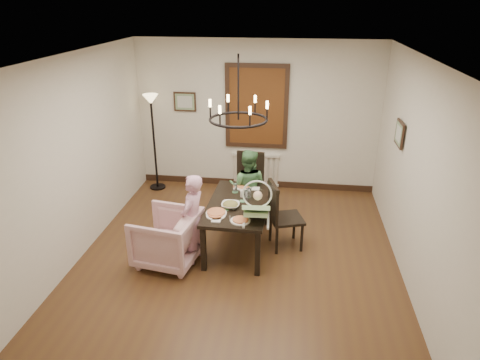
% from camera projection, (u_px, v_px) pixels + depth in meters
% --- Properties ---
extents(room_shell, '(4.51, 5.00, 2.81)m').
position_uv_depth(room_shell, '(242.00, 156.00, 6.01)').
color(room_shell, '#4B2E19').
rests_on(room_shell, ground).
extents(dining_table, '(0.89, 1.54, 0.71)m').
position_uv_depth(dining_table, '(239.00, 208.00, 6.22)').
color(dining_table, black).
rests_on(dining_table, room_shell).
extents(chair_far, '(0.51, 0.51, 1.07)m').
position_uv_depth(chair_far, '(248.00, 185.00, 7.20)').
color(chair_far, black).
rests_on(chair_far, room_shell).
extents(chair_right, '(0.58, 0.58, 1.04)m').
position_uv_depth(chair_right, '(287.00, 215.00, 6.25)').
color(chair_right, black).
rests_on(chair_right, room_shell).
extents(armchair, '(0.96, 0.94, 0.76)m').
position_uv_depth(armchair, '(167.00, 238.00, 5.93)').
color(armchair, beige).
rests_on(armchair, room_shell).
extents(elderly_woman, '(0.35, 0.44, 1.08)m').
position_uv_depth(elderly_woman, '(193.00, 226.00, 5.90)').
color(elderly_woman, '#CE91AA').
rests_on(elderly_woman, room_shell).
extents(seated_man, '(0.55, 0.45, 1.06)m').
position_uv_depth(seated_man, '(248.00, 194.00, 6.90)').
color(seated_man, '#487A48').
rests_on(seated_man, room_shell).
extents(baby_bouncer, '(0.45, 0.60, 0.38)m').
position_uv_depth(baby_bouncer, '(257.00, 207.00, 5.65)').
color(baby_bouncer, '#B8EAA1').
rests_on(baby_bouncer, dining_table).
extents(salad_bowl, '(0.31, 0.31, 0.08)m').
position_uv_depth(salad_bowl, '(230.00, 205.00, 6.04)').
color(salad_bowl, white).
rests_on(salad_bowl, dining_table).
extents(pizza_platter, '(0.29, 0.29, 0.04)m').
position_uv_depth(pizza_platter, '(216.00, 213.00, 5.86)').
color(pizza_platter, tan).
rests_on(pizza_platter, dining_table).
extents(drinking_glass, '(0.08, 0.08, 0.15)m').
position_uv_depth(drinking_glass, '(246.00, 195.00, 6.24)').
color(drinking_glass, silver).
rests_on(drinking_glass, dining_table).
extents(window_blinds, '(1.00, 0.03, 1.40)m').
position_uv_depth(window_blinds, '(257.00, 107.00, 7.83)').
color(window_blinds, '#552E11').
rests_on(window_blinds, room_shell).
extents(radiator, '(0.92, 0.12, 0.62)m').
position_uv_depth(radiator, '(256.00, 170.00, 8.35)').
color(radiator, silver).
rests_on(radiator, room_shell).
extents(picture_back, '(0.42, 0.03, 0.36)m').
position_uv_depth(picture_back, '(185.00, 102.00, 7.99)').
color(picture_back, black).
rests_on(picture_back, room_shell).
extents(picture_right, '(0.03, 0.42, 0.36)m').
position_uv_depth(picture_right, '(400.00, 134.00, 6.13)').
color(picture_right, black).
rests_on(picture_right, room_shell).
extents(floor_lamp, '(0.30, 0.30, 1.80)m').
position_uv_depth(floor_lamp, '(154.00, 144.00, 8.06)').
color(floor_lamp, black).
rests_on(floor_lamp, room_shell).
extents(chandelier, '(0.80, 0.80, 0.04)m').
position_uv_depth(chandelier, '(238.00, 120.00, 5.70)').
color(chandelier, black).
rests_on(chandelier, room_shell).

